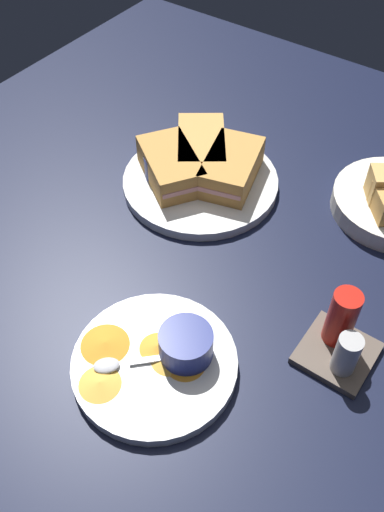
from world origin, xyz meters
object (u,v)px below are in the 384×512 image
sandwich_half_far (201,148)px  spoon_by_dark_ramekin (200,172)px  ramekin_light_gravy (186,344)px  sandwich_half_near (231,167)px  plate_sandwich_main (200,182)px  condiment_caddy (341,337)px  plate_chips_companion (155,364)px  sandwich_half_extra (171,166)px  ramekin_dark_sauce (166,164)px  spoon_by_gravy_ramekin (117,364)px

sandwich_half_far → spoon_by_dark_ramekin: bearing=32.7°
ramekin_light_gravy → sandwich_half_near: bearing=-156.5°
plate_sandwich_main → condiment_caddy: size_ratio=2.68×
sandwich_half_near → spoon_by_dark_ramekin: size_ratio=1.65×
sandwich_half_far → plate_chips_companion: 39.58cm
plate_sandwich_main → sandwich_half_extra: bearing=-56.4°
sandwich_half_near → spoon_by_dark_ramekin: 5.42cm
ramekin_dark_sauce → ramekin_light_gravy: bearing=41.3°
plate_sandwich_main → ramekin_dark_sauce: bearing=-65.4°
plate_chips_companion → condiment_caddy: size_ratio=2.18×
plate_sandwich_main → spoon_by_dark_ramekin: size_ratio=2.87×
spoon_by_dark_ramekin → ramekin_light_gravy: bearing=31.9°
plate_sandwich_main → sandwich_half_far: sandwich_half_far is taller
condiment_caddy → spoon_by_dark_ramekin: bearing=-117.2°
condiment_caddy → sandwich_half_near: bearing=-123.6°
sandwich_half_extra → condiment_caddy: (13.47, 36.44, -0.59)cm
plate_chips_companion → ramekin_light_gravy: size_ratio=3.08×
ramekin_light_gravy → ramekin_dark_sauce: bearing=-138.7°
spoon_by_dark_ramekin → condiment_caddy: 37.21cm
plate_chips_companion → sandwich_half_extra: bearing=-146.6°
sandwich_half_extra → ramekin_light_gravy: size_ratio=2.24×
spoon_by_dark_ramekin → condiment_caddy: (17.03, 33.06, 1.44)cm
sandwich_half_far → ramekin_light_gravy: size_ratio=2.23×
sandwich_half_near → condiment_caddy: (18.82, 28.37, -0.59)cm
sandwich_half_far → condiment_caddy: condiment_caddy is taller
ramekin_dark_sauce → plate_chips_companion: size_ratio=0.34×
plate_sandwich_main → plate_chips_companion: 34.66cm
sandwich_half_far → spoon_by_dark_ramekin: sandwich_half_far is taller
sandwich_half_near → ramekin_light_gravy: size_ratio=2.18×
spoon_by_dark_ramekin → condiment_caddy: condiment_caddy is taller
sandwich_half_near → spoon_by_dark_ramekin: bearing=-69.0°
plate_sandwich_main → condiment_caddy: condiment_caddy is taller
sandwich_half_far → plate_chips_companion: (35.34, 17.54, -3.20)cm
plate_sandwich_main → ramekin_light_gravy: size_ratio=3.79×
sandwich_half_extra → spoon_by_gravy_ramekin: (31.83, 15.68, -2.04)cm
sandwich_half_near → sandwich_half_extra: (5.35, -8.06, 0.00)cm
sandwich_half_extra → ramekin_light_gravy: bearing=40.1°
plate_sandwich_main → ramekin_light_gravy: bearing=31.7°
ramekin_light_gravy → spoon_by_dark_ramekin: bearing=-148.1°
plate_sandwich_main → plate_chips_companion: bearing=25.4°
plate_sandwich_main → ramekin_light_gravy: ramekin_light_gravy is taller
plate_sandwich_main → plate_chips_companion: same height
plate_sandwich_main → ramekin_dark_sauce: (2.38, -5.21, 2.84)cm
sandwich_half_extra → ramekin_dark_sauce: size_ratio=2.12×
plate_sandwich_main → ramekin_dark_sauce: ramekin_dark_sauce is taller
plate_sandwich_main → spoon_by_gravy_ramekin: spoon_by_gravy_ramekin is taller
sandwich_half_near → spoon_by_gravy_ramekin: size_ratio=1.82×
sandwich_half_near → sandwich_half_extra: 9.68cm
sandwich_half_extra → plate_chips_companion: 34.45cm
sandwich_half_near → ramekin_light_gravy: 33.67cm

